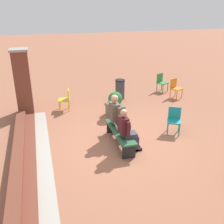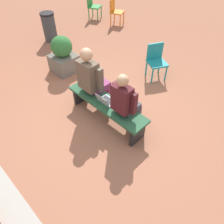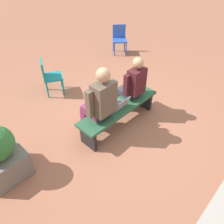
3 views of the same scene
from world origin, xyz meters
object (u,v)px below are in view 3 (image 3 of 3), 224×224
object	(u,v)px
person_student	(132,85)
person_adult	(99,102)
bench	(119,110)
laptop	(120,105)
plastic_chair_far_left	(49,75)
planter	(1,155)
plastic_chair_by_pillar	(119,37)

from	to	relation	value
person_student	person_adult	bearing A→B (deg)	-0.49
bench	person_adult	bearing A→B (deg)	-9.31
laptop	plastic_chair_far_left	xyz separation A→B (m)	(0.25, -1.93, -0.02)
plastic_chair_far_left	planter	world-z (taller)	planter
person_student	laptop	size ratio (longest dim) A/B	4.04
person_student	person_adult	xyz separation A→B (m)	(0.87, -0.01, 0.05)
person_adult	bench	bearing A→B (deg)	170.69
bench	person_adult	size ratio (longest dim) A/B	1.27
plastic_chair_by_pillar	planter	bearing A→B (deg)	21.83
bench	plastic_chair_by_pillar	xyz separation A→B (m)	(-2.60, -2.34, 0.13)
bench	laptop	world-z (taller)	laptop
plastic_chair_far_left	planter	distance (m)	2.31
person_adult	laptop	size ratio (longest dim) A/B	4.44
bench	plastic_chair_by_pillar	bearing A→B (deg)	-137.98
bench	laptop	distance (m)	0.15
bench	planter	distance (m)	2.12
person_student	planter	distance (m)	2.54
person_adult	plastic_chair_by_pillar	bearing A→B (deg)	-143.23
person_adult	person_student	bearing A→B (deg)	179.51
person_student	plastic_chair_by_pillar	bearing A→B (deg)	-133.66
plastic_chair_far_left	bench	bearing A→B (deg)	97.79
laptop	plastic_chair_by_pillar	world-z (taller)	plastic_chair_by_pillar
bench	planter	world-z (taller)	planter
bench	plastic_chair_far_left	size ratio (longest dim) A/B	2.14
plastic_chair_far_left	plastic_chair_by_pillar	bearing A→B (deg)	-171.54
person_student	planter	size ratio (longest dim) A/B	1.38
person_student	plastic_chair_by_pillar	world-z (taller)	person_student
person_student	person_adult	distance (m)	0.87
plastic_chair_by_pillar	plastic_chair_far_left	distance (m)	2.89
plastic_chair_by_pillar	plastic_chair_far_left	xyz separation A→B (m)	(2.86, 0.43, 0.00)
person_student	planter	xyz separation A→B (m)	(2.49, -0.41, -0.26)
planter	plastic_chair_by_pillar	bearing A→B (deg)	-158.17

